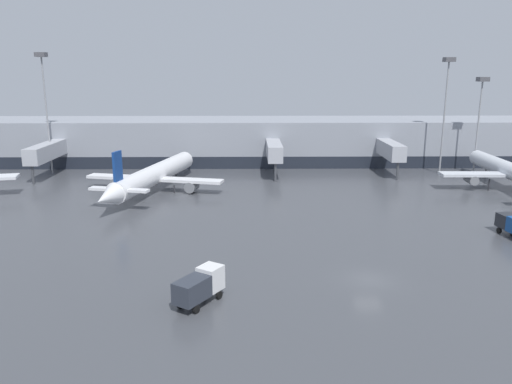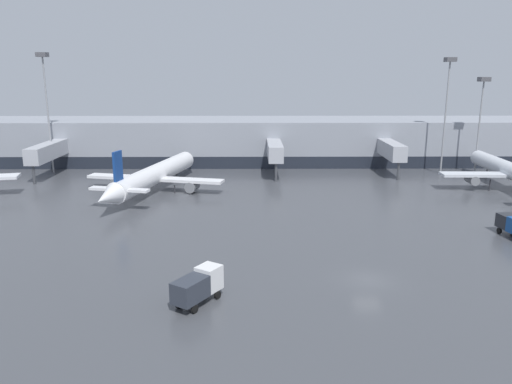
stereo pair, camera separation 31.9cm
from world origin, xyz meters
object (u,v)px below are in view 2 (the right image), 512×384
(parked_jet_0, at_px, (512,172))
(apron_light_mast_2, at_px, (448,85))
(parked_jet_1, at_px, (155,175))
(apron_light_mast_0, at_px, (45,81))
(apron_light_mast_1, at_px, (482,98))
(service_truck_0, at_px, (198,285))

(parked_jet_0, relative_size, apron_light_mast_2, 1.54)
(parked_jet_0, distance_m, apron_light_mast_2, 20.15)
(parked_jet_1, relative_size, apron_light_mast_0, 1.57)
(parked_jet_0, bearing_deg, parked_jet_1, 91.53)
(parked_jet_1, relative_size, apron_light_mast_1, 1.96)
(service_truck_0, height_order, apron_light_mast_1, apron_light_mast_1)
(parked_jet_0, relative_size, apron_light_mast_1, 1.84)
(apron_light_mast_0, height_order, apron_light_mast_2, apron_light_mast_0)
(parked_jet_0, xyz_separation_m, apron_light_mast_2, (-6.35, 13.67, 13.38))
(apron_light_mast_1, bearing_deg, apron_light_mast_2, 178.33)
(service_truck_0, relative_size, apron_light_mast_2, 0.24)
(service_truck_0, xyz_separation_m, apron_light_mast_0, (-33.17, 54.81, 15.34))
(apron_light_mast_0, distance_m, apron_light_mast_2, 73.16)
(parked_jet_1, distance_m, apron_light_mast_1, 60.18)
(parked_jet_0, relative_size, apron_light_mast_0, 1.48)
(parked_jet_0, bearing_deg, service_truck_0, 132.50)
(service_truck_0, relative_size, apron_light_mast_1, 0.29)
(parked_jet_1, bearing_deg, apron_light_mast_1, -63.71)
(parked_jet_1, xyz_separation_m, apron_light_mast_0, (-21.98, 14.61, 14.41))
(parked_jet_1, bearing_deg, apron_light_mast_2, -61.95)
(parked_jet_1, bearing_deg, service_truck_0, -151.30)
(apron_light_mast_1, distance_m, apron_light_mast_2, 6.77)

